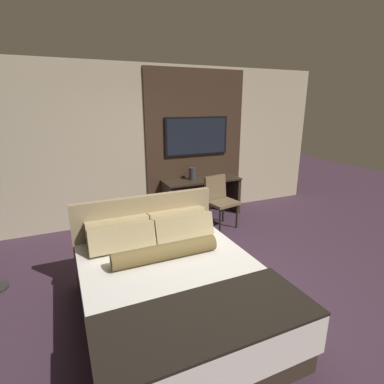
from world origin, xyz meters
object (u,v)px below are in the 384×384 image
desk (201,191)px  bed (173,288)px  tv (197,136)px  vase_tall (192,174)px  desk_chair (219,197)px

desk → bed: bearing=-121.2°
bed → tv: (1.55, 2.77, 1.19)m
tv → vase_tall: (-0.17, -0.17, -0.68)m
bed → tv: 3.39m
tv → desk: bearing=-90.0°
bed → vase_tall: (1.38, 2.60, 0.51)m
desk → tv: size_ratio=1.16×
desk_chair → bed: bearing=-140.4°
desk → desk_chair: desk_chair is taller
desk → vase_tall: 0.40m
desk → tv: tv is taller
desk → vase_tall: size_ratio=6.60×
bed → vase_tall: bearing=62.0°
desk_chair → vase_tall: bearing=98.1°
desk → vase_tall: (-0.17, 0.03, 0.36)m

